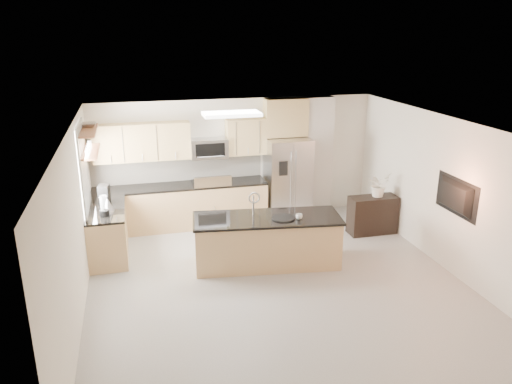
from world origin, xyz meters
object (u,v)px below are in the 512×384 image
object	(u,v)px
island	(267,241)
kettle	(108,204)
coffee_maker	(104,195)
blender	(104,207)
flower_vase	(379,179)
cup	(299,217)
range	(211,203)
refrigerator	(287,179)
television	(452,197)
bowl	(88,124)
microwave	(209,148)
platter	(283,218)
credenza	(372,215)

from	to	relation	value
island	kettle	size ratio (longest dim) A/B	9.79
coffee_maker	blender	bearing A→B (deg)	-88.33
coffee_maker	flower_vase	bearing A→B (deg)	-5.16
cup	flower_vase	xyz separation A→B (m)	(2.04, 1.08, 0.21)
flower_vase	range	bearing A→B (deg)	158.62
coffee_maker	island	bearing A→B (deg)	-26.11
kettle	flower_vase	world-z (taller)	flower_vase
flower_vase	coffee_maker	bearing A→B (deg)	174.84
refrigerator	television	bearing A→B (deg)	-58.96
bowl	microwave	bearing A→B (deg)	20.38
refrigerator	bowl	bearing A→B (deg)	-170.34
platter	flower_vase	distance (m)	2.51
range	cup	distance (m)	2.63
island	coffee_maker	xyz separation A→B (m)	(-2.73, 1.34, 0.64)
refrigerator	kettle	world-z (taller)	refrigerator
coffee_maker	bowl	bearing A→B (deg)	159.38
microwave	platter	bearing A→B (deg)	-69.39
refrigerator	coffee_maker	world-z (taller)	refrigerator
flower_vase	television	distance (m)	1.91
bowl	cup	bearing A→B (deg)	-25.46
refrigerator	television	world-z (taller)	refrigerator
range	television	xyz separation A→B (m)	(3.51, -3.12, 0.88)
platter	flower_vase	world-z (taller)	flower_vase
range	flower_vase	xyz separation A→B (m)	(3.18, -1.25, 0.67)
coffee_maker	platter	bearing A→B (deg)	-26.22
credenza	flower_vase	bearing A→B (deg)	10.81
refrigerator	island	size ratio (longest dim) A/B	0.67
coffee_maker	flower_vase	world-z (taller)	flower_vase
refrigerator	flower_vase	xyz separation A→B (m)	(1.53, -1.20, 0.25)
range	blender	distance (m)	2.61
platter	range	bearing A→B (deg)	111.65
island	television	world-z (taller)	television
bowl	flower_vase	distance (m)	5.60
island	flower_vase	size ratio (longest dim) A/B	3.59
cup	television	distance (m)	2.53
platter	coffee_maker	distance (m)	3.33
platter	blender	xyz separation A→B (m)	(-2.96, 0.78, 0.19)
refrigerator	credenza	bearing A→B (deg)	-40.44
cup	television	bearing A→B (deg)	-18.53
credenza	bowl	xyz separation A→B (m)	(-5.34, 0.55, 2.00)
credenza	blender	size ratio (longest dim) A/B	2.63
credenza	blender	distance (m)	5.21
blender	refrigerator	bearing A→B (deg)	20.70
refrigerator	blender	bearing A→B (deg)	-159.30
refrigerator	microwave	bearing A→B (deg)	174.14
island	flower_vase	distance (m)	2.78
platter	flower_vase	bearing A→B (deg)	23.39
cup	coffee_maker	distance (m)	3.59
microwave	bowl	world-z (taller)	bowl
bowl	island	bearing A→B (deg)	-25.83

